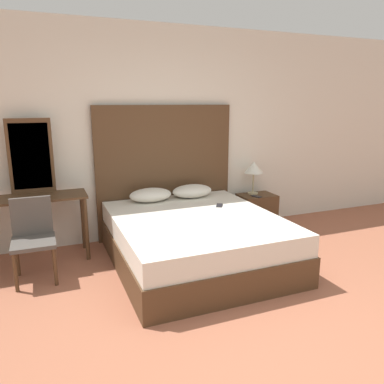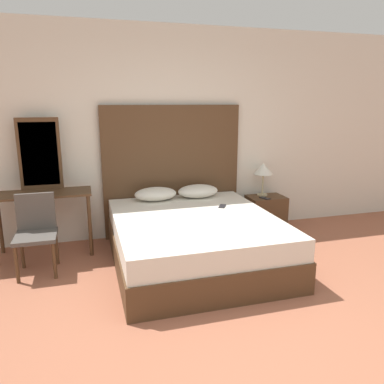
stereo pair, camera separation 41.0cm
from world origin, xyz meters
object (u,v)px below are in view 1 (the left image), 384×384
at_px(phone_on_bed, 219,205).
at_px(table_lamp, 254,168).
at_px(nightstand, 256,211).
at_px(phone_on_nightstand, 256,196).
at_px(chair, 33,234).
at_px(vanity_desk, 36,208).
at_px(bed, 195,240).

relative_size(phone_on_bed, table_lamp, 0.36).
relative_size(phone_on_bed, nightstand, 0.33).
distance_m(phone_on_nightstand, chair, 2.89).
relative_size(phone_on_bed, vanity_desk, 0.15).
distance_m(bed, vanity_desk, 1.80).
height_order(nightstand, phone_on_nightstand, phone_on_nightstand).
bearing_deg(nightstand, phone_on_nightstand, -127.77).
bearing_deg(nightstand, table_lamp, 111.24).
height_order(nightstand, chair, chair).
relative_size(bed, table_lamp, 4.35).
distance_m(bed, chair, 1.68).
relative_size(phone_on_nightstand, vanity_desk, 0.15).
bearing_deg(bed, phone_on_nightstand, 30.60).
height_order(phone_on_nightstand, vanity_desk, vanity_desk).
bearing_deg(phone_on_nightstand, phone_on_bed, -150.99).
bearing_deg(phone_on_nightstand, bed, -149.40).
height_order(phone_on_bed, chair, chair).
relative_size(phone_on_bed, phone_on_nightstand, 1.00).
distance_m(phone_on_bed, chair, 2.08).
bearing_deg(table_lamp, chair, -168.42).
bearing_deg(nightstand, bed, -147.78).
bearing_deg(phone_on_bed, vanity_desk, 167.69).
bearing_deg(chair, nightstand, 10.09).
distance_m(vanity_desk, chair, 0.47).
bearing_deg(chair, table_lamp, 11.58).
xyz_separation_m(phone_on_bed, nightstand, (0.85, 0.52, -0.31)).
bearing_deg(phone_on_bed, nightstand, 31.62).
bearing_deg(vanity_desk, chair, -94.72).
distance_m(bed, phone_on_nightstand, 1.42).
xyz_separation_m(bed, phone_on_nightstand, (1.21, 0.72, 0.21)).
xyz_separation_m(bed, table_lamp, (1.25, 0.88, 0.58)).
relative_size(bed, phone_on_bed, 12.19).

